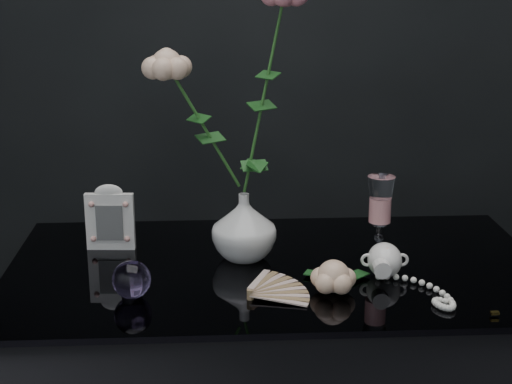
{
  "coord_description": "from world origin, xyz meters",
  "views": [
    {
      "loc": [
        -0.12,
        -1.38,
        1.34
      ],
      "look_at": [
        -0.04,
        0.02,
        0.92
      ],
      "focal_mm": 55.0,
      "sensor_mm": 36.0,
      "label": 1
    }
  ],
  "objects_px": {
    "pearl_jar": "(385,258)",
    "wine_glass": "(380,220)",
    "picture_frame": "(110,217)",
    "paperweight": "(132,280)",
    "loose_rose": "(333,277)",
    "vase": "(244,227)"
  },
  "relations": [
    {
      "from": "vase",
      "to": "wine_glass",
      "type": "height_order",
      "value": "wine_glass"
    },
    {
      "from": "pearl_jar",
      "to": "loose_rose",
      "type": "bearing_deg",
      "value": -142.27
    },
    {
      "from": "loose_rose",
      "to": "picture_frame",
      "type": "bearing_deg",
      "value": 139.27
    },
    {
      "from": "paperweight",
      "to": "picture_frame",
      "type": "bearing_deg",
      "value": 104.88
    },
    {
      "from": "paperweight",
      "to": "loose_rose",
      "type": "distance_m",
      "value": 0.36
    },
    {
      "from": "wine_glass",
      "to": "paperweight",
      "type": "bearing_deg",
      "value": -162.62
    },
    {
      "from": "vase",
      "to": "paperweight",
      "type": "bearing_deg",
      "value": -139.14
    },
    {
      "from": "picture_frame",
      "to": "pearl_jar",
      "type": "height_order",
      "value": "picture_frame"
    },
    {
      "from": "picture_frame",
      "to": "paperweight",
      "type": "xyz_separation_m",
      "value": [
        0.07,
        -0.25,
        -0.04
      ]
    },
    {
      "from": "pearl_jar",
      "to": "paperweight",
      "type": "bearing_deg",
      "value": -167.76
    },
    {
      "from": "picture_frame",
      "to": "paperweight",
      "type": "bearing_deg",
      "value": -71.41
    },
    {
      "from": "wine_glass",
      "to": "loose_rose",
      "type": "distance_m",
      "value": 0.19
    },
    {
      "from": "wine_glass",
      "to": "loose_rose",
      "type": "relative_size",
      "value": 0.97
    },
    {
      "from": "loose_rose",
      "to": "pearl_jar",
      "type": "relative_size",
      "value": 0.77
    },
    {
      "from": "vase",
      "to": "picture_frame",
      "type": "xyz_separation_m",
      "value": [
        -0.27,
        0.07,
        0.0
      ]
    },
    {
      "from": "pearl_jar",
      "to": "wine_glass",
      "type": "bearing_deg",
      "value": 90.92
    },
    {
      "from": "picture_frame",
      "to": "paperweight",
      "type": "relative_size",
      "value": 2.02
    },
    {
      "from": "wine_glass",
      "to": "loose_rose",
      "type": "bearing_deg",
      "value": -127.33
    },
    {
      "from": "vase",
      "to": "wine_glass",
      "type": "relative_size",
      "value": 0.77
    },
    {
      "from": "picture_frame",
      "to": "pearl_jar",
      "type": "distance_m",
      "value": 0.56
    },
    {
      "from": "loose_rose",
      "to": "wine_glass",
      "type": "bearing_deg",
      "value": 42.11
    },
    {
      "from": "vase",
      "to": "loose_rose",
      "type": "bearing_deg",
      "value": -49.24
    }
  ]
}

